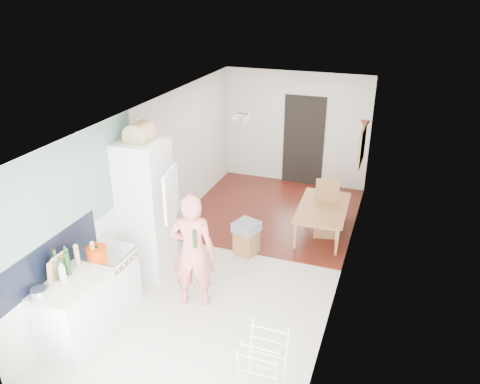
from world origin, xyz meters
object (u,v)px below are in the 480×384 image
Objects in this scene: dining_table at (323,222)px; stool at (247,242)px; drying_rack at (263,367)px; person at (192,241)px; dining_chair at (326,209)px.

dining_table reaches higher than stool.
drying_rack reaches higher than stool.
drying_rack is at bearing 178.68° from dining_table.
drying_rack is (1.41, -1.28, -0.58)m from person.
person is 2.40× the size of drying_rack.
drying_rack is (0.01, -3.88, -0.08)m from dining_chair.
stool is at bearing 112.31° from drying_rack.
person is 1.70m from stool.
dining_chair is 2.28× the size of stool.
dining_chair is at bearing 44.59° from stool.
person reaches higher than stool.
person is 1.53× the size of dining_table.
stool is at bearing -147.18° from dining_chair.
stool is (-1.13, -1.11, -0.28)m from dining_chair.
dining_chair reaches higher than drying_rack.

